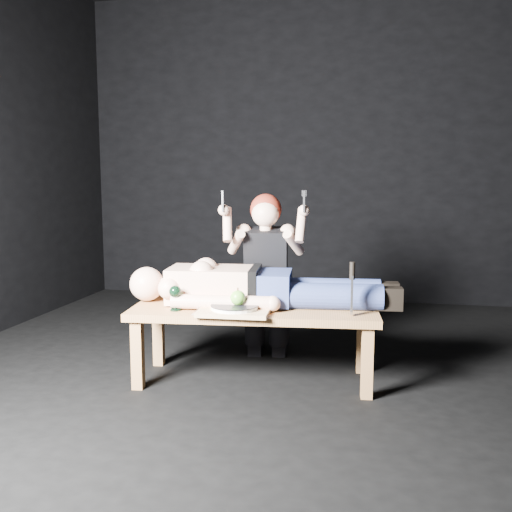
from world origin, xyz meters
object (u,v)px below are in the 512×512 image
table (254,344)px  goblet (175,298)px  lying_man (263,282)px  kneeling_woman (267,274)px  serving_tray (234,311)px  carving_knife (352,289)px

table → goblet: size_ratio=9.79×
lying_man → kneeling_woman: bearing=92.2°
lying_man → serving_tray: (-0.11, -0.26, -0.12)m
table → lying_man: lying_man is taller
table → serving_tray: 0.30m
table → goblet: goblet is taller
lying_man → goblet: 0.54m
goblet → lying_man: bearing=30.3°
kneeling_woman → carving_knife: 0.82m
kneeling_woman → serving_tray: size_ratio=2.86×
lying_man → carving_knife: bearing=-25.2°
lying_man → table: bearing=-117.9°
goblet → carving_knife: size_ratio=0.49×
lying_man → serving_tray: 0.31m
serving_tray → goblet: 0.36m
serving_tray → carving_knife: carving_knife is taller
kneeling_woman → carving_knife: bearing=-50.3°
kneeling_woman → carving_knife: kneeling_woman is taller
table → lying_man: size_ratio=0.98×
table → carving_knife: size_ratio=4.78×
goblet → carving_knife: 1.01m
serving_tray → lying_man: bearing=66.7°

